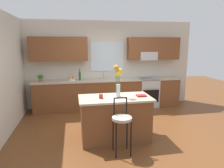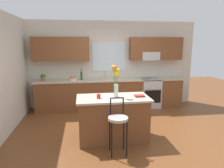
{
  "view_description": "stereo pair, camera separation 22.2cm",
  "coord_description": "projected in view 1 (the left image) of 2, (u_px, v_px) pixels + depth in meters",
  "views": [
    {
      "loc": [
        -1.07,
        -4.41,
        2.0
      ],
      "look_at": [
        -0.12,
        0.55,
        1.0
      ],
      "focal_mm": 32.69,
      "sensor_mm": 36.0,
      "label": 1
    },
    {
      "loc": [
        -0.85,
        -4.45,
        2.0
      ],
      "look_at": [
        -0.12,
        0.55,
        1.0
      ],
      "focal_mm": 32.69,
      "sensor_mm": 36.0,
      "label": 2
    }
  ],
  "objects": [
    {
      "name": "bar_stool_near",
      "position": [
        122.0,
        121.0,
        3.67
      ],
      "size": [
        0.36,
        0.36,
        1.04
      ],
      "color": "black",
      "rests_on": "ground"
    },
    {
      "name": "oven_range",
      "position": [
        148.0,
        92.0,
        6.6
      ],
      "size": [
        0.6,
        0.64,
        0.92
      ],
      "color": "#B7BABC",
      "rests_on": "ground"
    },
    {
      "name": "counter_run",
      "position": [
        109.0,
        94.0,
        6.39
      ],
      "size": [
        4.56,
        0.64,
        0.92
      ],
      "color": "brown",
      "rests_on": "ground"
    },
    {
      "name": "wall_left",
      "position": [
        3.0,
        74.0,
        4.4
      ],
      "size": [
        0.12,
        4.6,
        2.7
      ],
      "primitive_type": "cube",
      "color": "beige",
      "rests_on": "ground"
    },
    {
      "name": "back_wall_assembly",
      "position": [
        108.0,
        60.0,
        6.47
      ],
      "size": [
        5.6,
        0.5,
        2.7
      ],
      "color": "beige",
      "rests_on": "ground"
    },
    {
      "name": "ground_plane",
      "position": [
        121.0,
        129.0,
        4.84
      ],
      "size": [
        14.0,
        14.0,
        0.0
      ],
      "primitive_type": "plane",
      "color": "brown"
    },
    {
      "name": "mug_ceramic",
      "position": [
        101.0,
        96.0,
        4.08
      ],
      "size": [
        0.08,
        0.08,
        0.09
      ],
      "primitive_type": "cylinder",
      "color": "#A52D28",
      "rests_on": "kitchen_island"
    },
    {
      "name": "bottle_olive_oil",
      "position": [
        80.0,
        76.0,
        6.11
      ],
      "size": [
        0.06,
        0.06,
        0.34
      ],
      "color": "#1E5923",
      "rests_on": "counter_run"
    },
    {
      "name": "potted_plant_small",
      "position": [
        41.0,
        77.0,
        5.91
      ],
      "size": [
        0.18,
        0.12,
        0.22
      ],
      "color": "#9E5B3D",
      "rests_on": "counter_run"
    },
    {
      "name": "sink_faucet",
      "position": [
        104.0,
        74.0,
        6.38
      ],
      "size": [
        0.02,
        0.13,
        0.23
      ],
      "color": "#B7BABC",
      "rests_on": "counter_run"
    },
    {
      "name": "kitchen_island",
      "position": [
        115.0,
        118.0,
        4.28
      ],
      "size": [
        1.49,
        0.77,
        0.92
      ],
      "color": "brown",
      "rests_on": "ground"
    },
    {
      "name": "fruit_bowl_oranges",
      "position": [
        71.0,
        79.0,
        6.08
      ],
      "size": [
        0.24,
        0.24,
        0.13
      ],
      "color": "silver",
      "rests_on": "counter_run"
    },
    {
      "name": "flower_vase",
      "position": [
        118.0,
        78.0,
        4.15
      ],
      "size": [
        0.18,
        0.17,
        0.66
      ],
      "color": "silver",
      "rests_on": "kitchen_island"
    },
    {
      "name": "cookbook",
      "position": [
        141.0,
        96.0,
        4.26
      ],
      "size": [
        0.2,
        0.15,
        0.03
      ],
      "primitive_type": "cube",
      "color": "maroon",
      "rests_on": "kitchen_island"
    }
  ]
}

